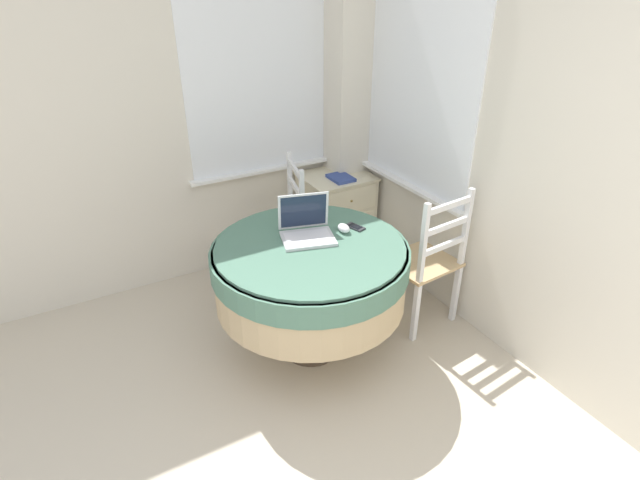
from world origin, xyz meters
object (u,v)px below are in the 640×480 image
Objects in this scene: corner_cabinet at (336,215)px; book_on_cabinet at (341,178)px; round_dining_table at (310,270)px; dining_chair_near_right_window at (426,262)px; cell_phone at (355,227)px; dining_chair_near_back_window at (280,229)px; computer_mouse at (344,228)px; laptop at (306,229)px.

book_on_cabinet is (-0.01, -0.08, 0.36)m from corner_cabinet.
dining_chair_near_right_window is (0.80, -0.11, -0.13)m from round_dining_table.
round_dining_table is at bearing 172.14° from dining_chair_near_right_window.
book_on_cabinet is (-0.04, 1.03, 0.24)m from dining_chair_near_right_window.
cell_phone is 0.81m from dining_chair_near_back_window.
cell_phone reaches higher than corner_cabinet.
dining_chair_near_right_window is at bearing -88.79° from corner_cabinet.
dining_chair_near_back_window is (-0.09, 0.74, -0.32)m from computer_mouse.
laptop is at bearing 165.69° from computer_mouse.
dining_chair_near_right_window is at bearing -7.86° from round_dining_table.
laptop reaches higher than computer_mouse.
round_dining_table is 1.66× the size of corner_cabinet.
book_on_cabinet is at bearing 12.75° from dining_chair_near_back_window.
computer_mouse is 0.10× the size of dining_chair_near_back_window.
computer_mouse reaches higher than corner_cabinet.
round_dining_table is 0.81m from dining_chair_near_back_window.
corner_cabinet is 0.37m from book_on_cabinet.
cell_phone is at bearing 9.04° from round_dining_table.
round_dining_table is at bearing -170.96° from cell_phone.
round_dining_table is at bearing -106.82° from laptop.
computer_mouse is at bearing -14.31° from laptop.
cell_phone is at bearing -114.80° from corner_cabinet.
round_dining_table reaches higher than book_on_cabinet.
dining_chair_near_back_window reaches higher than corner_cabinet.
round_dining_table is 5.54× the size of book_on_cabinet.
laptop is at bearing -101.20° from dining_chair_near_back_window.
book_on_cabinet reaches higher than corner_cabinet.
dining_chair_near_right_window is 1.41× the size of corner_cabinet.
dining_chair_near_right_window is 1.12m from corner_cabinet.
book_on_cabinet is (0.60, 0.14, 0.24)m from dining_chair_near_back_window.
laptop reaches higher than book_on_cabinet.
corner_cabinet is at bearing 65.20° from cell_phone.
laptop is at bearing 171.64° from cell_phone.
round_dining_table is 1.17× the size of dining_chair_near_right_window.
dining_chair_near_back_window is 0.66m from corner_cabinet.
computer_mouse is 0.66m from dining_chair_near_right_window.
corner_cabinet is (0.62, 0.22, -0.12)m from dining_chair_near_back_window.
laptop is 0.32m from cell_phone.
cell_phone is at bearing 160.24° from dining_chair_near_right_window.
computer_mouse is (0.25, 0.04, 0.19)m from round_dining_table.
dining_chair_near_right_window reaches higher than cell_phone.
computer_mouse is at bearing -172.94° from cell_phone.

